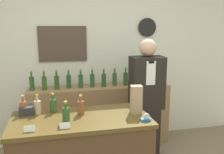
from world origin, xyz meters
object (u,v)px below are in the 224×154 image
object	(u,v)px
paper_bag	(136,100)
tape_dispenser	(146,118)
shopkeeper	(146,104)
potted_plant	(150,71)

from	to	relation	value
paper_bag	tape_dispenser	bearing A→B (deg)	-83.79
tape_dispenser	paper_bag	bearing A→B (deg)	96.21
shopkeeper	potted_plant	world-z (taller)	shopkeeper
potted_plant	shopkeeper	bearing A→B (deg)	-115.28
shopkeeper	paper_bag	distance (m)	0.78
paper_bag	tape_dispenser	distance (m)	0.25
potted_plant	tape_dispenser	world-z (taller)	potted_plant
paper_bag	tape_dispenser	xyz separation A→B (m)	(0.02, -0.22, -0.12)
shopkeeper	potted_plant	bearing A→B (deg)	64.72
shopkeeper	paper_bag	size ratio (longest dim) A/B	5.85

